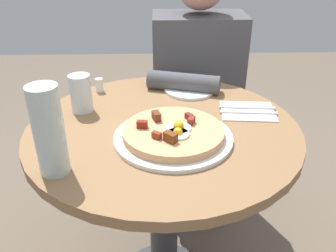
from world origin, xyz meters
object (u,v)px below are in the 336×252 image
object	(u,v)px
person_seated	(196,109)
fork	(247,107)
dining_table	(164,171)
salt_shaker	(99,85)
breakfast_pizza	(173,132)
bread_plate	(190,89)
pizza_plate	(173,137)
water_glass	(81,93)
water_bottle	(49,131)
knife	(249,112)

from	to	relation	value
person_seated	fork	world-z (taller)	person_seated
fork	dining_table	bearing A→B (deg)	25.48
dining_table	fork	size ratio (longest dim) A/B	4.53
dining_table	salt_shaker	world-z (taller)	salt_shaker
breakfast_pizza	bread_plate	size ratio (longest dim) A/B	1.53
pizza_plate	water_glass	world-z (taller)	water_glass
breakfast_pizza	water_bottle	world-z (taller)	water_bottle
dining_table	pizza_plate	xyz separation A→B (m)	(0.03, -0.08, 0.17)
pizza_plate	fork	world-z (taller)	pizza_plate
pizza_plate	breakfast_pizza	bearing A→B (deg)	-91.91
dining_table	person_seated	size ratio (longest dim) A/B	0.72
knife	water_bottle	xyz separation A→B (m)	(-0.54, -0.29, 0.10)
dining_table	knife	distance (m)	0.33
pizza_plate	knife	distance (m)	0.29
bread_plate	water_glass	distance (m)	0.39
fork	salt_shaker	bearing A→B (deg)	-12.68
fork	water_glass	xyz separation A→B (m)	(-0.53, 0.01, 0.05)
salt_shaker	knife	bearing A→B (deg)	-21.63
fork	water_bottle	world-z (taller)	water_bottle
person_seated	water_bottle	bearing A→B (deg)	-119.19
person_seated	salt_shaker	bearing A→B (deg)	-144.98
pizza_plate	water_bottle	distance (m)	0.34
knife	salt_shaker	world-z (taller)	salt_shaker
pizza_plate	fork	xyz separation A→B (m)	(0.25, 0.18, 0.00)
pizza_plate	knife	size ratio (longest dim) A/B	1.85
breakfast_pizza	water_glass	size ratio (longest dim) A/B	2.33
dining_table	pizza_plate	size ratio (longest dim) A/B	2.45
bread_plate	person_seated	bearing A→B (deg)	78.40
breakfast_pizza	water_glass	bearing A→B (deg)	146.21
breakfast_pizza	salt_shaker	size ratio (longest dim) A/B	5.72
dining_table	knife	xyz separation A→B (m)	(0.27, 0.07, 0.17)
water_bottle	dining_table	bearing A→B (deg)	40.15
bread_plate	water_bottle	distance (m)	0.62
bread_plate	water_bottle	bearing A→B (deg)	-127.02
bread_plate	water_bottle	xyz separation A→B (m)	(-0.37, -0.49, 0.11)
dining_table	fork	distance (m)	0.34
salt_shaker	dining_table	bearing A→B (deg)	-49.45
pizza_plate	breakfast_pizza	world-z (taller)	breakfast_pizza
dining_table	person_seated	distance (m)	0.55
breakfast_pizza	knife	size ratio (longest dim) A/B	1.57
breakfast_pizza	water_bottle	distance (m)	0.33
water_glass	dining_table	bearing A→B (deg)	-22.55
dining_table	water_glass	distance (m)	0.36
person_seated	knife	world-z (taller)	person_seated
breakfast_pizza	water_bottle	bearing A→B (deg)	-154.29
bread_plate	knife	distance (m)	0.26
knife	water_glass	size ratio (longest dim) A/B	1.49
knife	water_glass	world-z (taller)	water_glass
dining_table	pizza_plate	distance (m)	0.19
bread_plate	knife	bearing A→B (deg)	-48.94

